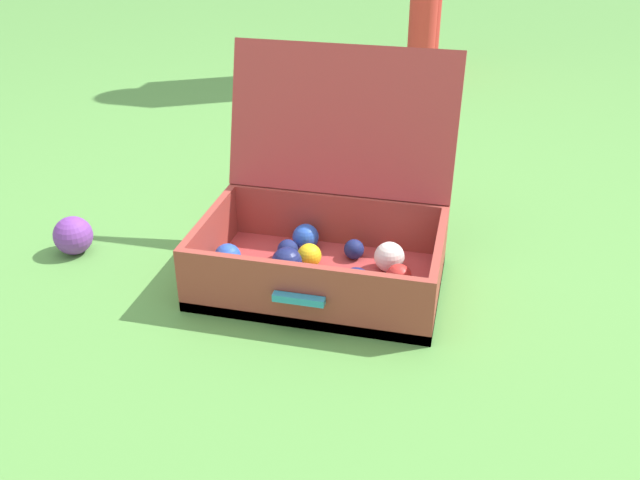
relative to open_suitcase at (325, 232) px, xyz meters
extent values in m
plane|color=#569342|center=(-0.01, -0.03, -0.11)|extent=(16.00, 16.00, 0.00)
cube|color=#B23838|center=(0.00, -0.05, -0.10)|extent=(0.55, 0.36, 0.03)
cube|color=#9E3D33|center=(-0.27, -0.05, -0.04)|extent=(0.02, 0.36, 0.15)
cube|color=#9E3D33|center=(0.27, -0.05, -0.04)|extent=(0.02, 0.36, 0.15)
cube|color=#9E3D33|center=(0.00, -0.22, -0.04)|extent=(0.52, 0.02, 0.15)
cube|color=#9E3D33|center=(0.00, 0.12, -0.04)|extent=(0.52, 0.02, 0.15)
cube|color=#B23838|center=(0.00, 0.18, 0.21)|extent=(0.55, 0.12, 0.35)
cube|color=teal|center=(0.00, -0.24, -0.03)|extent=(0.11, 0.02, 0.02)
sphere|color=yellow|center=(-0.04, -0.02, -0.06)|extent=(0.06, 0.06, 0.06)
sphere|color=navy|center=(-0.09, 0.01, -0.06)|extent=(0.05, 0.05, 0.05)
sphere|color=red|center=(0.18, -0.06, -0.06)|extent=(0.06, 0.06, 0.06)
sphere|color=navy|center=(0.10, -0.12, -0.05)|extent=(0.07, 0.07, 0.07)
sphere|color=white|center=(-0.09, -0.17, -0.06)|extent=(0.06, 0.06, 0.06)
sphere|color=purple|center=(0.20, -0.16, -0.06)|extent=(0.06, 0.06, 0.06)
sphere|color=white|center=(0.15, 0.01, -0.05)|extent=(0.07, 0.07, 0.07)
sphere|color=white|center=(-0.16, -0.14, -0.06)|extent=(0.06, 0.06, 0.06)
sphere|color=blue|center=(-0.06, 0.06, -0.06)|extent=(0.07, 0.07, 0.07)
sphere|color=navy|center=(0.06, 0.05, -0.06)|extent=(0.05, 0.05, 0.05)
sphere|color=blue|center=(-0.22, -0.07, -0.06)|extent=(0.06, 0.06, 0.06)
sphere|color=navy|center=(-0.08, -0.07, -0.05)|extent=(0.07, 0.07, 0.07)
sphere|color=purple|center=(-0.64, -0.05, -0.06)|extent=(0.10, 0.10, 0.10)
camera|label=1|loc=(0.32, -1.39, 0.77)|focal=39.11mm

